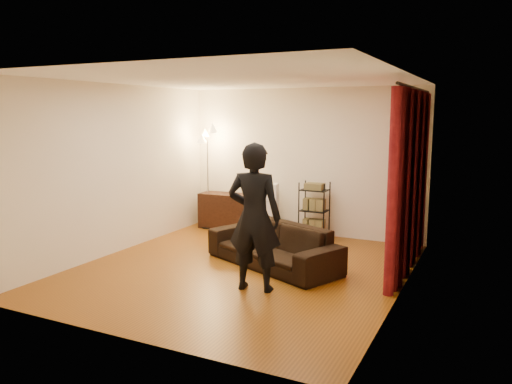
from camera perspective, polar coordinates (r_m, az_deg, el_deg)
The scene contains 14 objects.
floor at distance 7.32m, azimuth -1.76°, elevation -8.82°, with size 5.00×5.00×0.00m, color brown.
ceiling at distance 6.98m, azimuth -1.86°, elevation 12.79°, with size 5.00×5.00×0.00m, color white.
wall_back at distance 9.29m, azimuth 5.42°, elevation 3.46°, with size 5.00×5.00×0.00m, color #EEE2C8.
wall_front at distance 4.98m, azimuth -15.38°, elevation -1.57°, with size 5.00×5.00×0.00m, color #EEE2C8.
wall_left at distance 8.31m, azimuth -15.68°, elevation 2.52°, with size 5.00×5.00×0.00m, color #EEE2C8.
wall_right at distance 6.30m, azimuth 16.59°, elevation 0.53°, with size 5.00×5.00×0.00m, color #EEE2C8.
curtain_rod at distance 7.38m, azimuth 17.74°, elevation 11.24°, with size 0.04×0.04×2.65m, color black.
curtain at distance 7.43m, azimuth 17.11°, elevation 1.15°, with size 0.22×2.65×2.55m, color maroon, non-canonical shape.
sofa at distance 7.40m, azimuth 1.95°, elevation -6.08°, with size 2.15×0.84×0.63m, color black.
person at distance 6.27m, azimuth -0.19°, elevation -2.92°, with size 0.69×0.45×1.89m, color black.
media_cabinet at distance 9.78m, azimuth -3.05°, elevation -2.20°, with size 1.18×0.44×0.69m, color black.
storage_boxes at distance 9.32m, azimuth 1.41°, elevation -1.93°, with size 0.38×0.31×0.95m, color silver, non-canonical shape.
wire_shelf at distance 9.00m, azimuth 6.66°, elevation -2.12°, with size 0.47×0.33×1.03m, color black, non-canonical shape.
floor_lamp at distance 9.78m, azimuth -5.53°, elevation 1.58°, with size 0.36×0.36×1.97m, color silver, non-canonical shape.
Camera 1 is at (3.26, -6.16, 2.23)m, focal length 35.00 mm.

